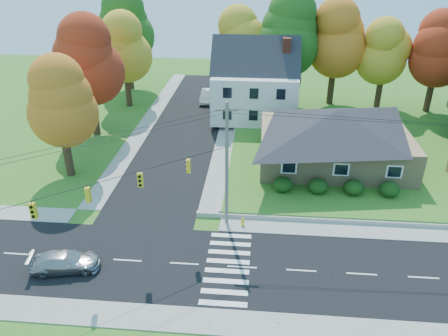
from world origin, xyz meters
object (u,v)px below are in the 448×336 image
object	(u,v)px
white_car	(208,96)
fire_hydrant	(243,222)
silver_sedan	(65,261)
ranch_house	(335,136)

from	to	relation	value
white_car	fire_hydrant	world-z (taller)	white_car
white_car	silver_sedan	bearing A→B (deg)	-96.51
ranch_house	fire_hydrant	world-z (taller)	ranch_house
silver_sedan	white_car	bearing A→B (deg)	-19.61
silver_sedan	fire_hydrant	size ratio (longest dim) A/B	6.54
ranch_house	silver_sedan	world-z (taller)	ranch_house
ranch_house	silver_sedan	xyz separation A→B (m)	(-19.85, -17.29, -2.58)
white_car	fire_hydrant	xyz separation A→B (m)	(6.38, -29.72, -0.49)
silver_sedan	ranch_house	bearing A→B (deg)	-60.22
ranch_house	fire_hydrant	distance (m)	14.10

